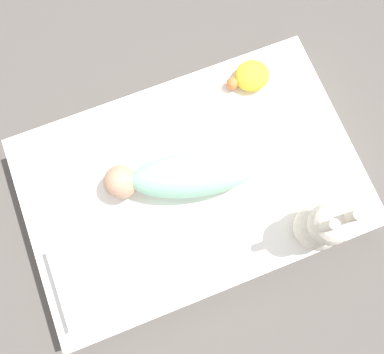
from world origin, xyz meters
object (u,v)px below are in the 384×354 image
Objects in this scene: pillow at (100,276)px; bunny_plush at (322,226)px; swaddled_baby at (183,175)px; turtle_plush at (251,76)px.

bunny_plush reaches higher than pillow.
swaddled_baby is 3.10× the size of turtle_plush.
bunny_plush is at bearing 152.33° from swaddled_baby.
turtle_plush is (-0.82, -0.53, -0.01)m from pillow.
turtle_plush is at bearing -147.09° from pillow.
turtle_plush is at bearing -92.48° from bunny_plush.
swaddled_baby is at bearing 36.26° from turtle_plush.
pillow is (0.41, 0.23, -0.04)m from swaddled_baby.
pillow is 0.97m from turtle_plush.
bunny_plush reaches higher than swaddled_baby.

